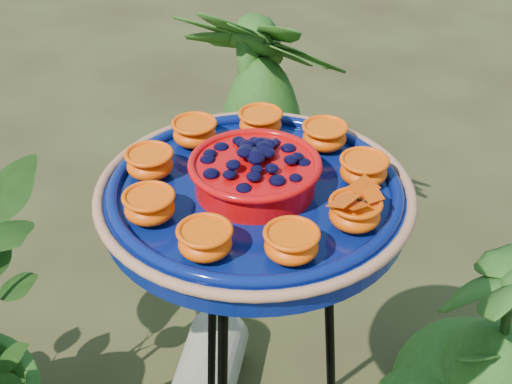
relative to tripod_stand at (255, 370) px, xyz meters
The scene contains 4 objects.
tripod_stand is the anchor object (origin of this frame).
feeder_dish 0.43m from the tripod_stand, 78.14° to the right, with size 0.56×0.56×0.12m.
shrub_back_right 1.09m from the tripod_stand, 43.78° to the left, with size 0.54×0.54×0.96m, color #214913.
shrub_front_right 0.69m from the tripod_stand, 20.59° to the right, with size 0.40×0.27×0.77m, color #214913.
Camera 1 is at (-0.80, -0.74, 1.67)m, focal length 50.00 mm.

